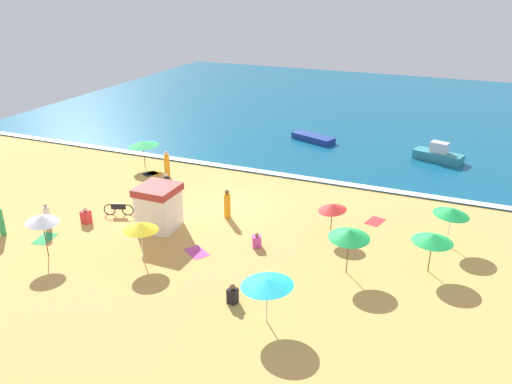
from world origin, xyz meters
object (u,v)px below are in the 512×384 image
beach_umbrella_6 (332,207)px  small_boat_1 (313,138)px  beach_umbrella_4 (140,226)px  beachgoer_3 (227,205)px  beachgoer_6 (233,295)px  beach_umbrella_7 (349,234)px  beachgoer_2 (1,221)px  beach_umbrella_5 (433,238)px  beachgoer_7 (257,241)px  beach_umbrella_1 (452,212)px  small_boat_0 (438,154)px  lifeguard_cabana (159,207)px  beach_umbrella_0 (42,219)px  parked_bicycle (119,209)px  beachgoer_1 (167,165)px  beachgoer_4 (86,216)px  beachgoer_0 (167,187)px  beach_umbrella_2 (267,282)px  beachgoer_5 (47,217)px

beach_umbrella_6 → small_boat_1: size_ratio=0.54×
beach_umbrella_4 → beachgoer_3: 6.48m
beachgoer_6 → small_boat_1: bearing=98.8°
beach_umbrella_7 → beachgoer_2: beach_umbrella_7 is taller
beach_umbrella_5 → beachgoer_7: 8.83m
beach_umbrella_1 → small_boat_0: 13.89m
beachgoer_7 → beach_umbrella_1: bearing=24.1°
beach_umbrella_5 → beach_umbrella_6: beach_umbrella_5 is taller
lifeguard_cabana → small_boat_1: size_ratio=0.63×
beach_umbrella_0 → parked_bicycle: beach_umbrella_0 is taller
beachgoer_1 → beachgoer_2: size_ratio=1.07×
beach_umbrella_1 → beachgoer_3: beach_umbrella_1 is taller
beachgoer_1 → beachgoer_7: size_ratio=2.37×
small_boat_0 → beach_umbrella_7: bearing=-98.0°
beachgoer_4 → beachgoer_0: bearing=62.9°
beach_umbrella_2 → beachgoer_5: bearing=168.0°
small_boat_0 → beach_umbrella_6: bearing=-106.0°
beach_umbrella_0 → small_boat_0: size_ratio=0.62×
beach_umbrella_1 → beachgoer_1: (-19.12, 2.82, -1.04)m
beach_umbrella_0 → beach_umbrella_1: beach_umbrella_0 is taller
lifeguard_cabana → beachgoer_0: (-1.81, 3.74, -0.50)m
beach_umbrella_4 → beach_umbrella_1: bearing=28.7°
small_boat_1 → beachgoer_1: bearing=-120.4°
beachgoer_2 → beachgoer_5: bearing=39.8°
beachgoer_7 → beachgoer_6: bearing=-78.9°
beach_umbrella_4 → beach_umbrella_0: bearing=-161.6°
beachgoer_3 → beachgoer_1: bearing=147.6°
lifeguard_cabana → beachgoer_2: 8.63m
beach_umbrella_7 → beachgoer_7: (-5.01, 0.70, -1.77)m
beach_umbrella_1 → beach_umbrella_5: size_ratio=0.80×
beachgoer_0 → beachgoer_1: beachgoer_1 is taller
beach_umbrella_0 → beachgoer_7: bearing=28.2°
beachgoer_0 → beachgoer_4: beachgoer_0 is taller
beachgoer_0 → beachgoer_1: bearing=122.1°
lifeguard_cabana → beachgoer_5: bearing=-155.7°
beach_umbrella_1 → small_boat_0: size_ratio=0.57×
beachgoer_2 → small_boat_1: (10.76, 23.29, -0.51)m
parked_bicycle → beachgoer_4: (-1.09, -1.60, 0.03)m
beach_umbrella_1 → beach_umbrella_4: 15.99m
beach_umbrella_0 → beach_umbrella_6: beach_umbrella_0 is taller
beachgoer_0 → beachgoer_2: size_ratio=0.97×
beachgoer_7 → parked_bicycle: bearing=177.6°
beach_umbrella_2 → beachgoer_7: 6.64m
beach_umbrella_5 → beach_umbrella_7: 4.01m
beach_umbrella_0 → beach_umbrella_4: size_ratio=0.94×
beach_umbrella_6 → beachgoer_1: 13.80m
beach_umbrella_6 → beach_umbrella_7: beach_umbrella_7 is taller
beach_umbrella_0 → lifeguard_cabana: bearing=54.6°
small_boat_1 → parked_bicycle: bearing=-108.9°
parked_bicycle → beachgoer_5: size_ratio=1.12×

